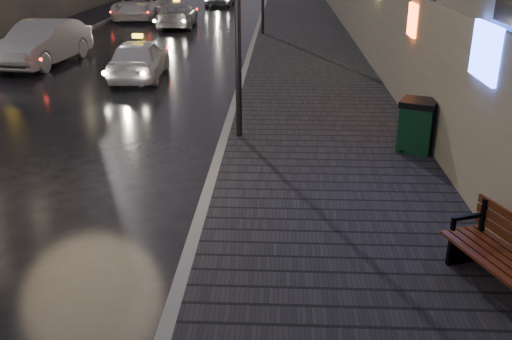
{
  "coord_description": "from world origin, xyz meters",
  "views": [
    {
      "loc": [
        2.84,
        -6.84,
        4.47
      ],
      "look_at": [
        2.43,
        2.1,
        0.85
      ],
      "focal_mm": 40.0,
      "sensor_mm": 36.0,
      "label": 1
    }
  ],
  "objects": [
    {
      "name": "ground",
      "position": [
        0.0,
        0.0,
        0.0
      ],
      "size": [
        120.0,
        120.0,
        0.0
      ],
      "primitive_type": "plane",
      "color": "black",
      "rests_on": "ground"
    },
    {
      "name": "sidewalk",
      "position": [
        3.9,
        21.0,
        0.07
      ],
      "size": [
        4.6,
        58.0,
        0.15
      ],
      "primitive_type": "cube",
      "color": "black",
      "rests_on": "ground"
    },
    {
      "name": "curb",
      "position": [
        1.5,
        21.0,
        0.07
      ],
      "size": [
        0.2,
        58.0,
        0.15
      ],
      "primitive_type": "cube",
      "color": "slate",
      "rests_on": "ground"
    },
    {
      "name": "sidewalk_far",
      "position": [
        -8.7,
        21.0,
        0.07
      ],
      "size": [
        2.4,
        58.0,
        0.15
      ],
      "primitive_type": "cube",
      "color": "black",
      "rests_on": "ground"
    },
    {
      "name": "curb_far",
      "position": [
        -7.4,
        21.0,
        0.07
      ],
      "size": [
        0.2,
        58.0,
        0.15
      ],
      "primitive_type": "cube",
      "color": "slate",
      "rests_on": "ground"
    },
    {
      "name": "bench",
      "position": [
        5.84,
        -0.32,
        0.65
      ],
      "size": [
        1.29,
        2.05,
        0.99
      ],
      "rotation": [
        0.0,
        0.0,
        0.35
      ],
      "color": "black",
      "rests_on": "sidewalk"
    },
    {
      "name": "trash_bin",
      "position": [
        5.8,
        5.16,
        0.73
      ],
      "size": [
        0.98,
        0.98,
        1.14
      ],
      "rotation": [
        0.0,
        0.0,
        -0.41
      ],
      "color": "black",
      "rests_on": "sidewalk"
    },
    {
      "name": "taxi_near",
      "position": [
        -2.06,
        12.51,
        0.69
      ],
      "size": [
        1.8,
        4.12,
        1.38
      ],
      "primitive_type": "imported",
      "rotation": [
        0.0,
        0.0,
        3.18
      ],
      "color": "white",
      "rests_on": "ground"
    },
    {
      "name": "car_left_mid",
      "position": [
        -6.28,
        14.7,
        0.82
      ],
      "size": [
        2.37,
        5.17,
        1.64
      ],
      "primitive_type": "imported",
      "rotation": [
        0.0,
        0.0,
        -0.13
      ],
      "color": "#96959D",
      "rests_on": "ground"
    },
    {
      "name": "taxi_mid",
      "position": [
        -2.96,
        25.07,
        0.68
      ],
      "size": [
        2.11,
        4.75,
        1.35
      ],
      "primitive_type": "imported",
      "rotation": [
        0.0,
        0.0,
        3.19
      ],
      "color": "silver",
      "rests_on": "ground"
    },
    {
      "name": "taxi_far",
      "position": [
        -5.78,
        28.48,
        0.78
      ],
      "size": [
        2.64,
        5.63,
        1.56
      ],
      "primitive_type": "imported",
      "rotation": [
        0.0,
        0.0,
        -0.01
      ],
      "color": "white",
      "rests_on": "ground"
    }
  ]
}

